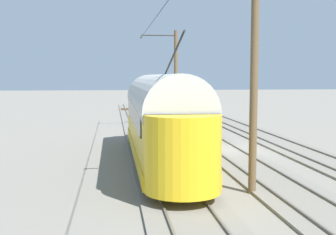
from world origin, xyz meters
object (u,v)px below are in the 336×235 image
object	(u,v)px
track_end_bumper	(194,125)
vintage_streetcar	(160,117)
catenary_pole_foreground	(175,78)
catenary_pole_mid_near	(252,81)

from	to	relation	value
track_end_bumper	vintage_streetcar	bearing A→B (deg)	72.44
vintage_streetcar	track_end_bumper	world-z (taller)	vintage_streetcar
catenary_pole_foreground	vintage_streetcar	bearing A→B (deg)	78.98
catenary_pole_mid_near	track_end_bumper	distance (m)	19.07
catenary_pole_foreground	track_end_bumper	world-z (taller)	catenary_pole_foreground
catenary_pole_foreground	track_end_bumper	bearing A→B (deg)	153.85
catenary_pole_foreground	catenary_pole_mid_near	distance (m)	19.36
vintage_streetcar	catenary_pole_mid_near	world-z (taller)	catenary_pole_mid_near
catenary_pole_foreground	catenary_pole_mid_near	world-z (taller)	same
vintage_streetcar	track_end_bumper	xyz separation A→B (m)	(-4.06, -12.83, -1.85)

